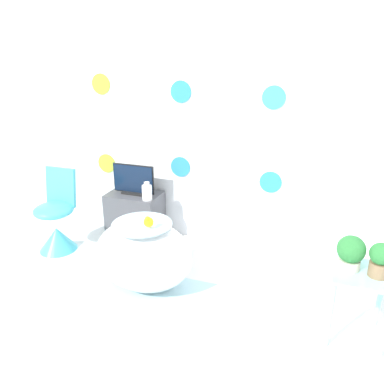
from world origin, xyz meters
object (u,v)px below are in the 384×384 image
at_px(chair, 56,224).
at_px(vase, 147,192).
at_px(tv, 133,181).
at_px(potted_plant_right, 380,259).
at_px(bathtub, 143,255).
at_px(potted_plant_left, 351,252).

xyz_separation_m(chair, vase, (0.81, 0.39, 0.31)).
height_order(chair, vase, chair).
relative_size(tv, potted_plant_right, 1.95).
distance_m(bathtub, vase, 0.80).
bearing_deg(bathtub, potted_plant_left, -0.83).
xyz_separation_m(tv, vase, (0.21, -0.11, -0.06)).
relative_size(bathtub, potted_plant_right, 3.54).
height_order(bathtub, chair, chair).
relative_size(vase, potted_plant_left, 0.78).
xyz_separation_m(bathtub, chair, (-1.11, 0.30, -0.03)).
xyz_separation_m(tv, potted_plant_right, (2.21, -0.86, -0.00)).
bearing_deg(vase, potted_plant_left, -21.34).
distance_m(tv, potted_plant_left, 2.20).
bearing_deg(chair, vase, 25.63).
bearing_deg(potted_plant_left, potted_plant_right, -11.40).
bearing_deg(tv, potted_plant_right, -21.36).
height_order(potted_plant_left, potted_plant_right, potted_plant_left).
bearing_deg(vase, bathtub, -67.00).
distance_m(vase, potted_plant_left, 1.96).
distance_m(bathtub, potted_plant_left, 1.57).
distance_m(bathtub, potted_plant_right, 1.74).
distance_m(chair, vase, 0.95).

